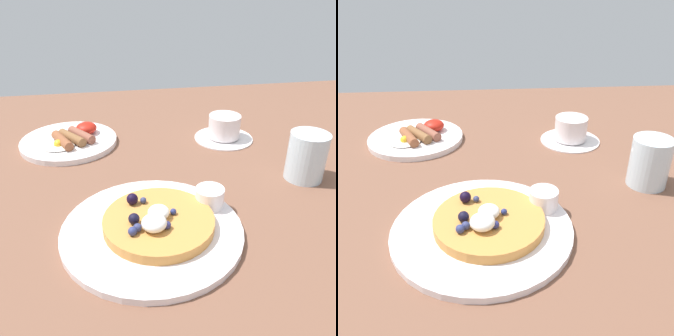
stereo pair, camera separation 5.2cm
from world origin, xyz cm
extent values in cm
cube|color=brown|center=(0.00, 0.00, -1.50)|extent=(162.82, 128.25, 3.00)
cylinder|color=white|center=(-1.09, -12.37, 0.59)|extent=(28.68, 28.68, 1.17)
cylinder|color=#CB853D|center=(-0.12, -12.31, 2.03)|extent=(17.56, 17.56, 1.71)
sphere|color=black|center=(-3.73, -7.84, 3.84)|extent=(1.90, 1.90, 1.90)
sphere|color=navy|center=(-1.94, -7.92, 3.42)|extent=(1.06, 1.06, 1.06)
sphere|color=navy|center=(-4.34, -15.80, 3.56)|extent=(1.35, 1.35, 1.35)
sphere|color=black|center=(-3.89, -13.12, 3.76)|extent=(1.74, 1.74, 1.74)
sphere|color=navy|center=(-3.54, -15.06, 3.54)|extent=(1.31, 1.31, 1.31)
sphere|color=navy|center=(0.63, -11.35, 3.43)|extent=(1.10, 1.10, 1.10)
sphere|color=navy|center=(2.39, -11.79, 3.39)|extent=(1.01, 1.01, 1.01)
sphere|color=navy|center=(0.86, -15.12, 3.50)|extent=(1.22, 1.22, 1.22)
sphere|color=red|center=(0.11, -13.18, 3.51)|extent=(1.24, 1.24, 1.24)
ellipsoid|color=white|center=(-0.09, -12.27, 3.90)|extent=(3.39, 3.39, 2.03)
ellipsoid|color=white|center=(-1.04, -14.99, 4.04)|extent=(3.83, 3.83, 2.30)
cylinder|color=white|center=(9.36, -8.00, 2.86)|extent=(4.91, 4.91, 3.38)
cylinder|color=#611C09|center=(9.36, -8.00, 3.54)|extent=(4.02, 4.02, 0.41)
cylinder|color=white|center=(-16.38, 23.68, 0.65)|extent=(22.41, 22.41, 1.30)
cylinder|color=brown|center=(-13.26, 23.23, 2.36)|extent=(6.73, 8.07, 2.12)
cylinder|color=brown|center=(-15.35, 21.97, 2.36)|extent=(6.84, 8.00, 2.12)
cylinder|color=brown|center=(-17.44, 20.70, 2.36)|extent=(5.61, 8.54, 2.12)
ellipsoid|color=white|center=(-18.29, 19.62, 1.60)|extent=(7.12, 6.05, 0.60)
sphere|color=yellow|center=(-18.29, 19.62, 2.10)|extent=(2.00, 2.00, 2.00)
ellipsoid|color=#B61F13|center=(-12.22, 26.53, 2.67)|extent=(4.98, 4.98, 2.74)
cylinder|color=white|center=(20.76, 20.70, 0.31)|extent=(14.13, 14.13, 0.62)
cylinder|color=white|center=(20.76, 20.70, 3.32)|extent=(7.63, 7.63, 5.41)
torus|color=white|center=(22.62, 25.14, 3.59)|extent=(2.22, 3.84, 3.83)
cylinder|color=brown|center=(20.76, 20.70, 5.05)|extent=(6.48, 6.48, 0.43)
cylinder|color=silver|center=(30.86, 0.14, 4.78)|extent=(7.47, 7.47, 9.57)
camera|label=1|loc=(-6.10, -57.85, 37.29)|focal=39.07mm
camera|label=2|loc=(-0.91, -58.49, 37.29)|focal=39.07mm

